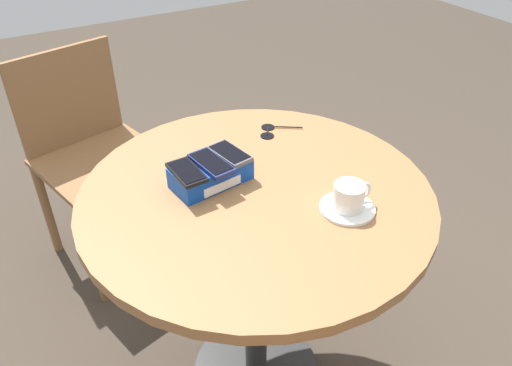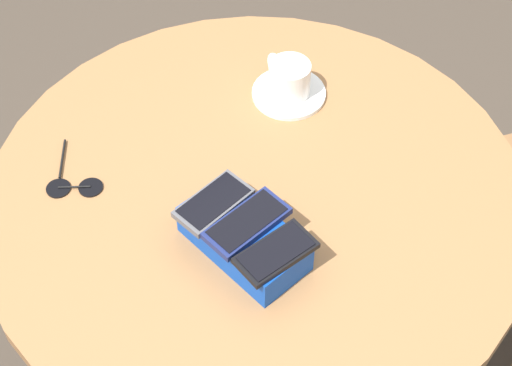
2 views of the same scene
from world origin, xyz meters
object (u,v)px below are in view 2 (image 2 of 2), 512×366
Objects in this scene: phone_navy at (247,223)px; sunglasses at (73,184)px; saucer at (289,93)px; phone_box at (244,238)px; coffee_cup at (289,78)px; phone_gray at (214,203)px; phone_black at (276,253)px; round_table at (256,242)px.

sunglasses is (0.27, 0.16, -0.06)m from phone_navy.
phone_box is at bearing 131.58° from saucer.
coffee_cup is (0.23, -0.26, 0.01)m from phone_box.
sunglasses is at bearing 85.23° from coffee_cup.
phone_box is 0.07m from phone_gray.
sunglasses is at bearing 25.81° from phone_black.
round_table is 6.40× the size of phone_navy.
coffee_cup reaches higher than saucer.
phone_box is 1.58× the size of saucer.
coffee_cup is (0.15, -0.18, 0.18)m from round_table.
sunglasses is at bearing 84.91° from saucer.
round_table is 0.22m from phone_gray.
phone_navy reaches higher than phone_box.
round_table is at bearing -42.45° from phone_navy.
phone_navy reaches higher than sunglasses.
round_table is 0.33m from sunglasses.
saucer is (0.15, -0.18, 0.14)m from round_table.
phone_box is 1.63× the size of phone_gray.
phone_gray is at bearing 121.87° from saucer.
phone_navy is (-0.08, 0.08, 0.20)m from round_table.
coffee_cup is (0.23, -0.26, -0.02)m from phone_navy.
round_table is 6.47× the size of sunglasses.
phone_box is at bearing 131.86° from coffee_cup.
phone_navy is at bearing 132.49° from coffee_cup.
phone_black is at bearing -154.19° from sunglasses.
saucer is at bearing 178.50° from coffee_cup.
phone_box reaches higher than sunglasses.
phone_gray is (0.06, 0.02, -0.00)m from phone_navy.
phone_black is at bearing -172.55° from phone_box.
phone_box is 1.51× the size of phone_navy.
coffee_cup is 0.42m from sunglasses.
sunglasses is (0.18, 0.24, 0.14)m from round_table.
coffee_cup is at bearing -94.77° from sunglasses.
phone_black is at bearing -177.12° from phone_navy.
phone_black is 0.88× the size of sunglasses.
sunglasses is (0.04, 0.41, -0.00)m from saucer.
saucer is (0.23, -0.25, -0.06)m from phone_navy.
phone_box reaches higher than round_table.
round_table is at bearing -76.51° from phone_gray.
phone_navy is at bearing 137.55° from round_table.
coffee_cup reaches higher than round_table.
phone_gray is 0.32m from coffee_cup.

